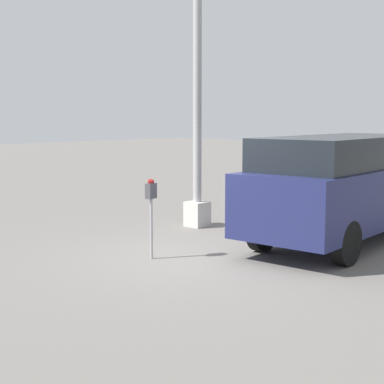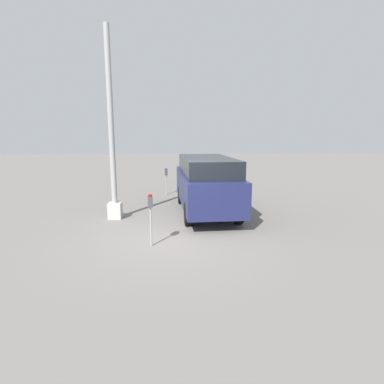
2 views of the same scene
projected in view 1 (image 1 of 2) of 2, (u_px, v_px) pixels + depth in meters
name	position (u px, v px, depth m)	size (l,w,h in m)	color
ground_plane	(204.00, 257.00, 10.22)	(80.00, 80.00, 0.00)	slate
parking_meter_near	(151.00, 200.00, 9.96)	(0.22, 0.15, 1.38)	#9E9EA3
parking_meter_far	(357.00, 175.00, 14.89)	(0.22, 0.15, 1.29)	#9E9EA3
lamp_post	(197.00, 122.00, 12.77)	(0.44, 0.44, 6.25)	beige
parked_van	(344.00, 185.00, 11.20)	(5.26, 2.15, 2.06)	navy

